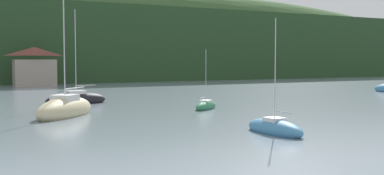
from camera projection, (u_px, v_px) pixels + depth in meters
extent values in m
cube|color=#264223|center=(15.00, 45.00, 105.58)|extent=(352.00, 44.33, 16.18)
ellipsoid|color=#38562D|center=(148.00, 56.00, 132.47)|extent=(246.40, 31.03, 38.51)
cube|color=gray|center=(35.00, 73.00, 81.13)|extent=(6.91, 4.46, 4.70)
pyramid|color=brown|center=(34.00, 51.00, 80.91)|extent=(7.26, 4.69, 1.56)
ellipsoid|color=#CCBC8E|center=(65.00, 110.00, 37.96)|extent=(7.04, 7.66, 2.18)
cylinder|color=#B7B7BC|center=(64.00, 45.00, 37.65)|extent=(0.10, 0.10, 9.43)
cylinder|color=#ADADB2|center=(75.00, 88.00, 39.52)|extent=(2.28, 2.65, 0.09)
cube|color=silver|center=(65.00, 99.00, 37.91)|extent=(2.54, 2.56, 0.69)
ellipsoid|color=teal|center=(275.00, 129.00, 29.00)|extent=(1.82, 5.01, 1.27)
cylinder|color=#B7B7BC|center=(275.00, 71.00, 28.79)|extent=(0.06, 0.06, 6.58)
cylinder|color=#ADADB2|center=(283.00, 112.00, 28.25)|extent=(0.10, 1.58, 0.05)
cube|color=silver|center=(275.00, 120.00, 28.97)|extent=(1.08, 1.20, 0.38)
ellipsoid|color=black|center=(76.00, 100.00, 48.63)|extent=(6.92, 3.28, 1.68)
cylinder|color=#B7B7BC|center=(76.00, 53.00, 48.33)|extent=(0.08, 0.08, 9.04)
cylinder|color=#ADADB2|center=(86.00, 85.00, 49.22)|extent=(2.22, 0.47, 0.07)
cube|color=silver|center=(76.00, 93.00, 48.58)|extent=(2.09, 1.54, 0.57)
ellipsoid|color=#2D754C|center=(206.00, 106.00, 43.47)|extent=(3.93, 3.64, 1.10)
cylinder|color=#B7B7BC|center=(206.00, 76.00, 43.30)|extent=(0.05, 0.05, 5.08)
cylinder|color=#ADADB2|center=(203.00, 97.00, 42.70)|extent=(1.20, 1.04, 0.04)
cube|color=silver|center=(206.00, 102.00, 43.44)|extent=(1.48, 1.45, 0.31)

